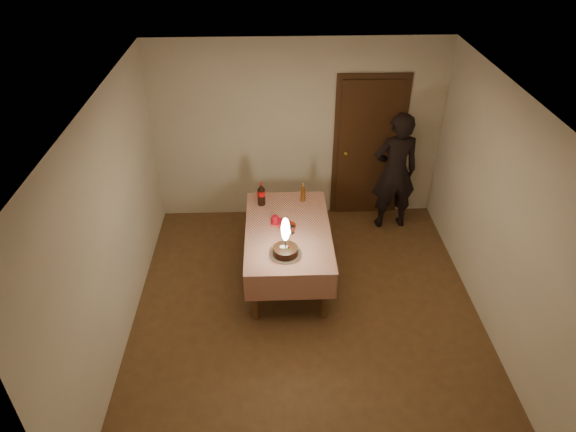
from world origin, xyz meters
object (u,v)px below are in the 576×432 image
at_px(clear_cup, 292,230).
at_px(amber_bottle_right, 303,193).
at_px(red_plate, 287,226).
at_px(photographer, 395,172).
at_px(birthday_cake, 285,246).
at_px(red_cup, 275,220).
at_px(cola_bottle, 261,194).
at_px(dining_table, 288,236).

relative_size(clear_cup, amber_bottle_right, 0.35).
distance_m(red_plate, photographer, 1.85).
bearing_deg(birthday_cake, clear_cup, 78.37).
distance_m(birthday_cake, red_cup, 0.63).
bearing_deg(red_cup, amber_bottle_right, 53.76).
xyz_separation_m(red_cup, cola_bottle, (-0.17, 0.44, 0.10)).
bearing_deg(clear_cup, photographer, 38.85).
height_order(red_cup, cola_bottle, cola_bottle).
bearing_deg(photographer, red_plate, -145.41).
distance_m(red_plate, red_cup, 0.17).
relative_size(birthday_cake, cola_bottle, 1.53).
xyz_separation_m(birthday_cake, photographer, (1.56, 1.60, 0.03)).
height_order(dining_table, red_cup, red_cup).
bearing_deg(red_plate, red_cup, 154.20).
distance_m(red_cup, clear_cup, 0.28).
height_order(dining_table, red_plate, red_plate).
relative_size(dining_table, birthday_cake, 3.54).
bearing_deg(red_plate, clear_cup, -71.12).
relative_size(birthday_cake, clear_cup, 5.40).
bearing_deg(cola_bottle, red_cup, -69.12).
distance_m(dining_table, red_cup, 0.25).
distance_m(dining_table, birthday_cake, 0.54).
distance_m(dining_table, photographer, 1.89).
xyz_separation_m(clear_cup, cola_bottle, (-0.36, 0.64, 0.11)).
relative_size(clear_cup, cola_bottle, 0.28).
height_order(clear_cup, amber_bottle_right, amber_bottle_right).
height_order(dining_table, birthday_cake, birthday_cake).
bearing_deg(red_cup, birthday_cake, -80.33).
height_order(cola_bottle, photographer, photographer).
bearing_deg(birthday_cake, dining_table, 84.83).
relative_size(dining_table, red_plate, 7.82).
height_order(red_plate, clear_cup, clear_cup).
bearing_deg(amber_bottle_right, clear_cup, -104.05).
relative_size(birthday_cake, photographer, 0.28).
bearing_deg(red_plate, cola_bottle, 121.52).
bearing_deg(dining_table, photographer, 36.27).
distance_m(red_plate, amber_bottle_right, 0.63).
relative_size(dining_table, photographer, 0.99).
bearing_deg(dining_table, amber_bottle_right, 71.00).
distance_m(red_plate, clear_cup, 0.15).
distance_m(clear_cup, amber_bottle_right, 0.74).
xyz_separation_m(birthday_cake, red_plate, (0.04, 0.55, -0.11)).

